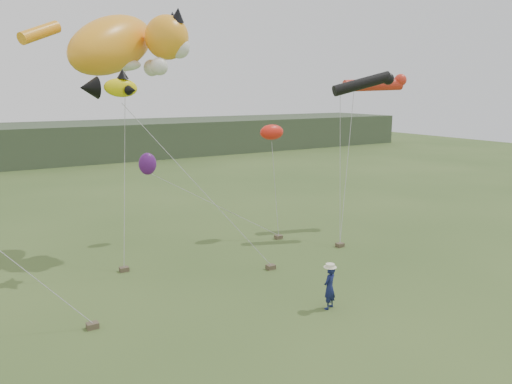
% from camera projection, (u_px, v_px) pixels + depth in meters
% --- Properties ---
extents(ground, '(120.00, 120.00, 0.00)m').
position_uv_depth(ground, '(312.00, 299.00, 18.64)').
color(ground, '#385123').
rests_on(ground, ground).
extents(headland, '(90.00, 13.00, 4.00)m').
position_uv_depth(headland, '(36.00, 144.00, 54.02)').
color(headland, '#2D3D28').
rests_on(headland, ground).
extents(festival_attendant, '(0.68, 0.57, 1.58)m').
position_uv_depth(festival_attendant, '(329.00, 288.00, 17.71)').
color(festival_attendant, '#131B4A').
rests_on(festival_attendant, ground).
extents(sandbag_anchors, '(13.07, 5.46, 0.19)m').
position_uv_depth(sandbag_anchors, '(233.00, 264.00, 22.14)').
color(sandbag_anchors, brown).
rests_on(sandbag_anchors, ground).
extents(cat_kite, '(7.14, 5.35, 3.94)m').
position_uv_depth(cat_kite, '(124.00, 44.00, 22.65)').
color(cat_kite, '#FFA01E').
rests_on(cat_kite, ground).
extents(fish_kite, '(2.34, 1.57, 1.21)m').
position_uv_depth(fish_kite, '(109.00, 87.00, 20.13)').
color(fish_kite, yellow).
rests_on(fish_kite, ground).
extents(tube_kites, '(5.44, 2.80, 1.31)m').
position_uv_depth(tube_kites, '(373.00, 84.00, 27.04)').
color(tube_kites, black).
rests_on(tube_kites, ground).
extents(misc_kites, '(7.06, 3.14, 2.48)m').
position_uv_depth(misc_kites, '(220.00, 145.00, 25.65)').
color(misc_kites, red).
rests_on(misc_kites, ground).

